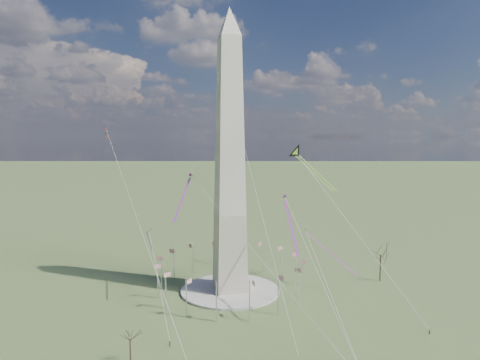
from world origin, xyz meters
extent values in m
plane|color=#495D2E|center=(0.00, 0.00, 0.00)|extent=(2000.00, 2000.00, 0.00)
cylinder|color=beige|center=(0.00, 0.00, 0.40)|extent=(36.00, 36.00, 0.80)
pyramid|color=silver|center=(0.00, 0.00, 95.80)|extent=(9.90, 9.90, 10.00)
cylinder|color=white|center=(26.00, 0.00, 6.50)|extent=(0.36, 0.36, 13.00)
cube|color=red|center=(26.00, 1.30, 11.80)|extent=(2.40, 0.08, 1.50)
cylinder|color=white|center=(24.02, 9.95, 6.50)|extent=(0.36, 0.36, 13.00)
cube|color=red|center=(23.52, 11.15, 11.80)|extent=(2.25, 0.99, 1.50)
cylinder|color=white|center=(18.38, 18.38, 6.50)|extent=(0.36, 0.36, 13.00)
cube|color=red|center=(17.47, 19.30, 11.80)|extent=(1.75, 1.75, 1.50)
cylinder|color=white|center=(9.95, 24.02, 6.50)|extent=(0.36, 0.36, 13.00)
cube|color=red|center=(8.75, 24.52, 11.80)|extent=(0.99, 2.25, 1.50)
cylinder|color=white|center=(0.00, 26.00, 6.50)|extent=(0.36, 0.36, 13.00)
cube|color=red|center=(-1.30, 26.00, 11.80)|extent=(0.08, 2.40, 1.50)
cylinder|color=white|center=(-9.95, 24.02, 6.50)|extent=(0.36, 0.36, 13.00)
cube|color=red|center=(-11.15, 23.52, 11.80)|extent=(0.99, 2.25, 1.50)
cylinder|color=white|center=(-18.38, 18.38, 6.50)|extent=(0.36, 0.36, 13.00)
cube|color=red|center=(-19.30, 17.47, 11.80)|extent=(1.75, 1.75, 1.50)
cylinder|color=white|center=(-24.02, 9.95, 6.50)|extent=(0.36, 0.36, 13.00)
cube|color=red|center=(-24.52, 8.75, 11.80)|extent=(2.25, 0.99, 1.50)
cylinder|color=white|center=(-26.00, 0.00, 6.50)|extent=(0.36, 0.36, 13.00)
cube|color=red|center=(-26.00, -1.30, 11.80)|extent=(2.40, 0.08, 1.50)
cylinder|color=white|center=(-24.02, -9.95, 6.50)|extent=(0.36, 0.36, 13.00)
cube|color=red|center=(-23.52, -11.15, 11.80)|extent=(2.25, 0.99, 1.50)
cylinder|color=white|center=(-18.38, -18.38, 6.50)|extent=(0.36, 0.36, 13.00)
cube|color=red|center=(-17.47, -19.30, 11.80)|extent=(1.75, 1.75, 1.50)
cylinder|color=white|center=(-9.95, -24.02, 6.50)|extent=(0.36, 0.36, 13.00)
cube|color=red|center=(-8.75, -24.52, 11.80)|extent=(0.99, 2.25, 1.50)
cylinder|color=white|center=(0.00, -26.00, 6.50)|extent=(0.36, 0.36, 13.00)
cube|color=red|center=(1.30, -26.00, 11.80)|extent=(0.08, 2.40, 1.50)
cylinder|color=white|center=(9.95, -24.02, 6.50)|extent=(0.36, 0.36, 13.00)
cube|color=red|center=(11.15, -23.52, 11.80)|extent=(0.99, 2.25, 1.50)
cylinder|color=white|center=(18.38, -18.38, 6.50)|extent=(0.36, 0.36, 13.00)
cube|color=red|center=(19.30, -17.47, 11.80)|extent=(1.75, 1.75, 1.50)
cylinder|color=white|center=(24.02, -9.95, 6.50)|extent=(0.36, 0.36, 13.00)
cube|color=red|center=(24.52, -8.75, 11.80)|extent=(2.25, 0.99, 1.50)
cylinder|color=#403226|center=(59.58, -3.77, 5.27)|extent=(0.46, 0.46, 10.54)
cylinder|color=#403226|center=(-35.53, -42.05, 3.06)|extent=(0.41, 0.41, 6.12)
imported|color=gray|center=(47.26, -47.91, 0.83)|extent=(0.63, 0.44, 1.66)
imported|color=gray|center=(-25.21, -36.00, 0.76)|extent=(0.93, 0.92, 1.52)
cube|color=yellow|center=(37.44, 7.87, 42.28)|extent=(9.21, 16.47, 12.97)
cube|color=yellow|center=(35.36, 6.75, 42.28)|extent=(9.21, 16.47, 12.97)
cube|color=navy|center=(-28.10, 10.65, 21.81)|extent=(2.17, 3.02, 2.28)
cube|color=#FA273F|center=(-28.10, 10.65, 18.05)|extent=(2.38, 2.06, 7.86)
cube|color=#FA273F|center=(14.76, -22.32, 27.88)|extent=(4.50, 21.90, 13.86)
cube|color=#FA273F|center=(-17.36, -3.38, 35.37)|extent=(8.49, 18.50, 12.47)
cube|color=#FA273F|center=(37.02, -6.15, 13.32)|extent=(13.11, 16.57, 12.87)
cube|color=red|center=(-43.39, 35.46, 59.39)|extent=(1.55, 2.36, 1.85)
cube|color=red|center=(-43.39, 35.46, 57.36)|extent=(1.07, 1.47, 4.26)
cube|color=silver|center=(12.49, 38.70, 64.20)|extent=(1.64, 2.35, 1.79)
cube|color=silver|center=(12.49, 38.70, 62.24)|extent=(1.22, 1.30, 4.11)
camera|label=1|loc=(-34.69, -147.51, 56.29)|focal=32.00mm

